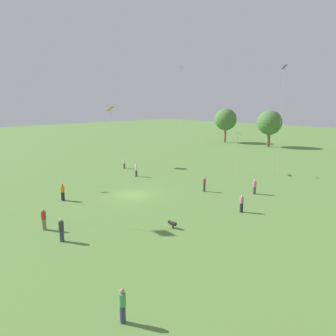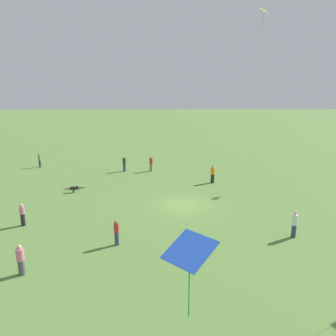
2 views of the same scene
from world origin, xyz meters
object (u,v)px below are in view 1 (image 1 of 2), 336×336
Objects in this scene: person_1 at (61,230)px; person_6 at (242,204)px; person_3 at (124,164)px; kite_1 at (238,134)px; person_5 at (204,184)px; person_7 at (136,170)px; kite_5 at (111,110)px; person_0 at (255,187)px; dog_0 at (172,223)px; person_2 at (44,219)px; person_8 at (122,306)px; kite_0 at (181,78)px; person_4 at (63,192)px; kite_2 at (284,76)px.

person_1 reaches higher than person_6.
person_3 is 0.26× the size of kite_1.
person_7 is at bearing -102.19° from person_5.
person_3 is 0.87× the size of person_7.
kite_5 is at bearing 36.17° from person_7.
person_0 reaches higher than dog_0.
person_2 is at bearing -17.69° from person_1.
kite_5 is at bearing 98.34° from person_8.
kite_1 reaches higher than person_8.
kite_5 is (-34.63, 23.22, 8.32)m from person_8.
person_1 is 32.06m from kite_0.
dog_0 is at bearing 10.56° from person_5.
kite_1 reaches higher than person_2.
person_6 is at bearing 163.67° from person_0.
dog_0 is at bearing -158.33° from person_7.
person_6 is at bearing -135.24° from person_7.
kite_0 is (-2.67, 21.25, 13.25)m from person_4.
person_5 is 2.03× the size of dog_0.
kite_1 is 0.64× the size of kite_5.
kite_1 is (8.34, 12.88, 4.93)m from person_7.
kite_1 reaches higher than person_1.
person_1 is (-3.22, -22.40, 0.05)m from person_0.
kite_2 is (15.57, 1.88, -0.52)m from kite_0.
person_6 is at bearing 33.62° from person_4.
person_8 is (14.26, -2.31, 0.00)m from person_2.
person_6 is at bearing 58.23° from person_8.
person_1 is 11.25m from person_8.
person_7 is at bearing -67.01° from kite_2.
person_5 is 0.28× the size of kite_1.
person_5 is 23.66m from kite_5.
kite_5 is 31.73m from dog_0.
person_3 is 0.95× the size of person_6.
person_6 is at bearing 4.73° from kite_2.
person_6 is 19.50m from person_7.
person_5 reaches higher than person_6.
kite_0 is 13.19m from kite_5.
person_2 is at bearing -176.60° from kite_1.
kite_2 is at bearing -97.04° from person_7.
person_0 is at bearing 59.71° from person_8.
person_0 reaches higher than person_5.
person_0 is 21.07m from kite_0.
person_8 is at bearing 151.04° from person_1.
person_2 is 0.97× the size of person_4.
person_7 is (-16.78, -4.24, 0.06)m from person_0.
person_1 is 3.25m from person_2.
person_7 is 31.96m from person_8.
person_4 is 25.19m from kite_0.
person_5 is 24.75m from person_8.
person_4 reaches higher than person_2.
person_2 is at bearing 171.23° from person_7.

